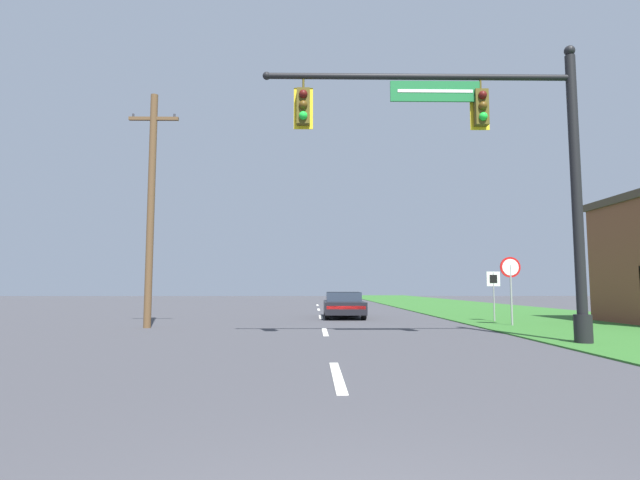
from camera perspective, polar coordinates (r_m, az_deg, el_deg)
name	(u,v)px	position (r m, az deg, el deg)	size (l,w,h in m)	color
grass_verge_right	(482,309)	(33.96, 18.02, -7.53)	(10.00, 110.00, 0.04)	#2D6626
road_center_line	(321,317)	(24.18, 0.08, -8.79)	(0.16, 34.80, 0.01)	silver
signal_mast	(500,160)	(13.84, 19.84, 8.57)	(8.33, 0.47, 7.76)	black
car_ahead	(343,305)	(23.78, 2.70, -7.39)	(1.86, 4.57, 1.19)	black
stop_sign	(511,275)	(19.73, 20.94, -3.79)	(0.76, 0.07, 2.50)	gray
route_sign_post	(493,285)	(21.86, 19.21, -4.85)	(0.55, 0.06, 2.03)	gray
utility_pole_near	(151,205)	(18.96, -18.76, 3.85)	(1.80, 0.26, 8.46)	brown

